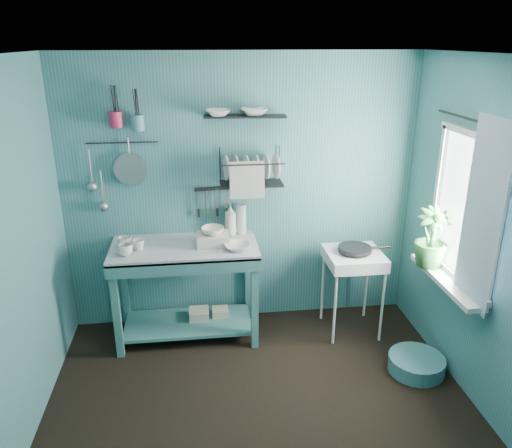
{
  "coord_description": "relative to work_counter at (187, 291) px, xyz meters",
  "views": [
    {
      "loc": [
        -0.41,
        -2.85,
        2.59
      ],
      "look_at": [
        0.05,
        0.85,
        1.2
      ],
      "focal_mm": 35.0,
      "sensor_mm": 36.0,
      "label": 1
    }
  ],
  "objects": [
    {
      "name": "floor",
      "position": [
        0.54,
        -1.2,
        -0.45
      ],
      "size": [
        3.2,
        3.2,
        0.0
      ],
      "primitive_type": "plane",
      "color": "black",
      "rests_on": "ground"
    },
    {
      "name": "ceiling",
      "position": [
        0.54,
        -1.2,
        2.05
      ],
      "size": [
        3.2,
        3.2,
        0.0
      ],
      "primitive_type": "plane",
      "rotation": [
        3.14,
        0.0,
        0.0
      ],
      "color": "silver",
      "rests_on": "ground"
    },
    {
      "name": "wall_back",
      "position": [
        0.54,
        0.3,
        0.8
      ],
      "size": [
        3.2,
        0.0,
        3.2
      ],
      "primitive_type": "plane",
      "rotation": [
        1.57,
        0.0,
        0.0
      ],
      "color": "#366B6F",
      "rests_on": "ground"
    },
    {
      "name": "wall_front",
      "position": [
        0.54,
        -2.7,
        0.8
      ],
      "size": [
        3.2,
        0.0,
        3.2
      ],
      "primitive_type": "plane",
      "rotation": [
        -1.57,
        0.0,
        0.0
      ],
      "color": "#366B6F",
      "rests_on": "ground"
    },
    {
      "name": "wall_left",
      "position": [
        -1.06,
        -1.2,
        0.8
      ],
      "size": [
        0.0,
        3.0,
        3.0
      ],
      "primitive_type": "plane",
      "rotation": [
        1.57,
        0.0,
        1.57
      ],
      "color": "#366B6F",
      "rests_on": "ground"
    },
    {
      "name": "wall_right",
      "position": [
        2.14,
        -1.2,
        0.8
      ],
      "size": [
        0.0,
        3.0,
        3.0
      ],
      "primitive_type": "plane",
      "rotation": [
        1.57,
        0.0,
        -1.57
      ],
      "color": "#366B6F",
      "rests_on": "ground"
    },
    {
      "name": "work_counter",
      "position": [
        0.0,
        0.0,
        0.0
      ],
      "size": [
        1.32,
        0.73,
        0.9
      ],
      "primitive_type": "cube",
      "rotation": [
        0.0,
        0.0,
        -0.08
      ],
      "color": "#346E6D",
      "rests_on": "floor"
    },
    {
      "name": "mug_left",
      "position": [
        -0.48,
        -0.16,
        0.5
      ],
      "size": [
        0.12,
        0.12,
        0.1
      ],
      "primitive_type": "imported",
      "color": "silver",
      "rests_on": "work_counter"
    },
    {
      "name": "mug_mid",
      "position": [
        -0.38,
        -0.06,
        0.5
      ],
      "size": [
        0.14,
        0.14,
        0.09
      ],
      "primitive_type": "imported",
      "rotation": [
        0.0,
        0.0,
        0.52
      ],
      "color": "silver",
      "rests_on": "work_counter"
    },
    {
      "name": "mug_right",
      "position": [
        -0.5,
        0.0,
        0.5
      ],
      "size": [
        0.17,
        0.17,
        0.1
      ],
      "primitive_type": "imported",
      "rotation": [
        0.0,
        0.0,
        1.05
      ],
      "color": "silver",
      "rests_on": "work_counter"
    },
    {
      "name": "wash_tub",
      "position": [
        0.25,
        -0.02,
        0.5
      ],
      "size": [
        0.28,
        0.22,
        0.1
      ],
      "primitive_type": "cube",
      "color": "#BCB7AC",
      "rests_on": "work_counter"
    },
    {
      "name": "tub_bowl",
      "position": [
        0.25,
        -0.02,
        0.58
      ],
      "size": [
        0.2,
        0.19,
        0.06
      ],
      "primitive_type": "imported",
      "color": "silver",
      "rests_on": "wash_tub"
    },
    {
      "name": "soap_bottle",
      "position": [
        0.42,
        0.2,
        0.6
      ],
      "size": [
        0.12,
        0.12,
        0.3
      ],
      "primitive_type": "imported",
      "color": "#BCB7AC",
      "rests_on": "work_counter"
    },
    {
      "name": "water_bottle",
      "position": [
        0.52,
        0.22,
        0.59
      ],
      "size": [
        0.09,
        0.09,
        0.28
      ],
      "primitive_type": "cylinder",
      "color": "#A7B4BA",
      "rests_on": "work_counter"
    },
    {
      "name": "counter_bowl",
      "position": [
        0.45,
        -0.15,
        0.48
      ],
      "size": [
        0.22,
        0.22,
        0.05
      ],
      "primitive_type": "imported",
      "color": "silver",
      "rests_on": "work_counter"
    },
    {
      "name": "hotplate_stand",
      "position": [
        1.51,
        -0.1,
        -0.05
      ],
      "size": [
        0.52,
        0.52,
        0.79
      ],
      "primitive_type": "cube",
      "rotation": [
        0.0,
        0.0,
        0.06
      ],
      "color": "silver",
      "rests_on": "floor"
    },
    {
      "name": "frying_pan",
      "position": [
        1.51,
        -0.1,
        0.38
      ],
      "size": [
        0.3,
        0.3,
        0.03
      ],
      "primitive_type": "cylinder",
      "color": "black",
      "rests_on": "hotplate_stand"
    },
    {
      "name": "knife_strip",
      "position": [
        0.26,
        0.27,
        0.87
      ],
      "size": [
        0.32,
        0.05,
        0.03
      ],
      "primitive_type": "cube",
      "rotation": [
        0.0,
        0.0,
        0.11
      ],
      "color": "black",
      "rests_on": "wall_back"
    },
    {
      "name": "dish_rack",
      "position": [
        0.61,
        0.17,
        1.09
      ],
      "size": [
        0.57,
        0.29,
        0.32
      ],
      "primitive_type": "cube",
      "rotation": [
        0.0,
        0.0,
        0.1
      ],
      "color": "black",
      "rests_on": "wall_back"
    },
    {
      "name": "upper_shelf",
      "position": [
        0.56,
        0.2,
        1.52
      ],
      "size": [
        0.71,
        0.24,
        0.02
      ],
      "primitive_type": "cube",
      "rotation": [
        0.0,
        0.0,
        -0.09
      ],
      "color": "black",
      "rests_on": "wall_back"
    },
    {
      "name": "shelf_bowl_left",
      "position": [
        0.33,
        0.2,
        1.58
      ],
      "size": [
        0.22,
        0.22,
        0.05
      ],
      "primitive_type": "imported",
      "rotation": [
        0.0,
        0.0,
        0.06
      ],
      "color": "silver",
      "rests_on": "upper_shelf"
    },
    {
      "name": "shelf_bowl_right",
      "position": [
        0.64,
        0.2,
        1.57
      ],
      "size": [
        0.23,
        0.23,
        0.06
      ],
      "primitive_type": "imported",
      "rotation": [
        0.0,
        0.0,
        0.0
      ],
      "color": "silver",
      "rests_on": "upper_shelf"
    },
    {
      "name": "utensil_cup_magenta",
      "position": [
        -0.51,
        0.22,
        1.51
      ],
      "size": [
        0.11,
        0.11,
        0.13
      ],
      "primitive_type": "cylinder",
      "color": "#B62145",
      "rests_on": "wall_back"
    },
    {
      "name": "utensil_cup_teal",
      "position": [
        -0.34,
        0.22,
        1.48
      ],
      "size": [
        0.11,
        0.11,
        0.13
      ],
      "primitive_type": "cylinder",
      "color": "teal",
      "rests_on": "wall_back"
    },
    {
      "name": "colander",
      "position": [
        -0.43,
        0.25,
        1.08
      ],
      "size": [
        0.28,
        0.03,
        0.28
      ],
      "primitive_type": "cylinder",
      "rotation": [
        1.54,
        0.0,
        0.0
      ],
      "color": "gray",
      "rests_on": "wall_back"
    },
    {
      "name": "ladle_outer",
      "position": [
        -0.77,
        0.26,
        1.11
      ],
      "size": [
        0.01,
        0.01,
        0.3
      ],
      "primitive_type": "cylinder",
      "color": "gray",
      "rests_on": "wall_back"
    },
    {
      "name": "ladle_inner",
      "position": [
        -0.69,
        0.26,
        0.93
      ],
      "size": [
        0.01,
        0.01,
        0.3
      ],
      "primitive_type": "cylinder",
      "color": "gray",
      "rests_on": "wall_back"
    },
    {
      "name": "hook_rail",
      "position": [
        -0.49,
        0.27,
        1.31
      ],
      "size": [
        0.6,
        0.01,
        0.01
      ],
      "primitive_type": "cylinder",
      "rotation": [
        0.0,
        1.57,
        0.0
      ],
      "color": "black",
      "rests_on": "wall_back"
    },
    {
      "name": "window_glass",
      "position": [
        2.12,
        -0.75,
        0.95
      ],
      "size": [
        0.0,
        1.1,
        1.1
      ],
      "primitive_type": "plane",
      "rotation": [
        1.57,
        0.0,
        1.57
      ],
      "color": "white",
      "rests_on": "wall_right"
    },
    {
      "name": "windowsill",
      "position": [
        2.04,
        -0.75,
        0.36
      ],
      "size": [
        0.16,
        0.95,
        0.04
      ],
      "primitive_type": "cube",
      "color": "silver",
      "rests_on": "wall_right"
    },
    {
      "name": "curtain",
      "position": [
        2.06,
        -1.05,
        1.0
      ],
      "size": [
        0.0,
        1.35,
        1.35
      ],
      "primitive_type": "plane",
      "rotation": [
        1.57,
        0.0,
        1.57
      ],
      "color": "silver",
      "rests_on": "wall_right"
    },
    {
      "name": "curtain_rod",
      "position": [
        2.08,
        -0.75,
        1.6
      ],
      "size": [
        0.02,
        1.05,
        0.02
      ],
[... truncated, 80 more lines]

